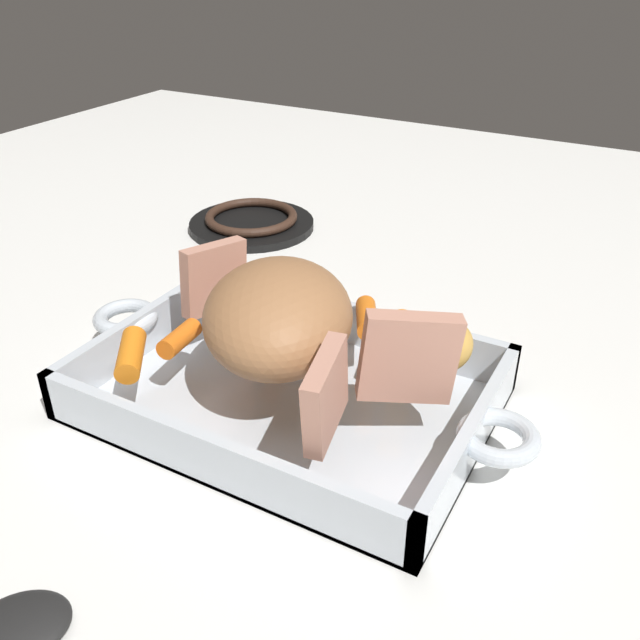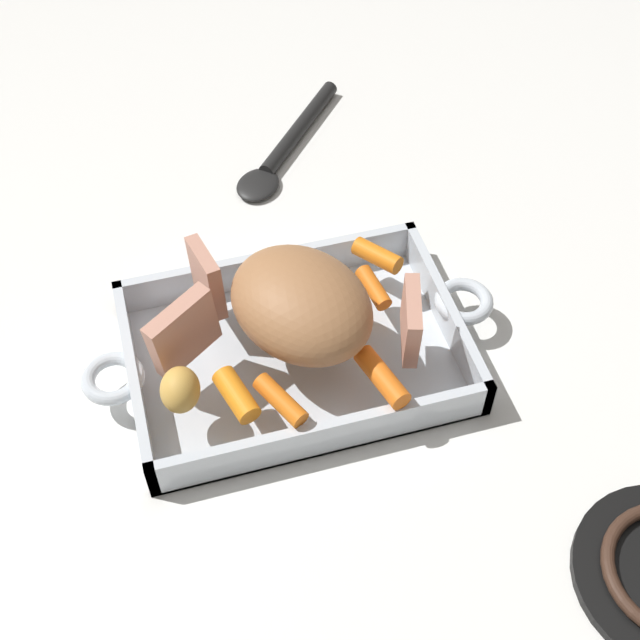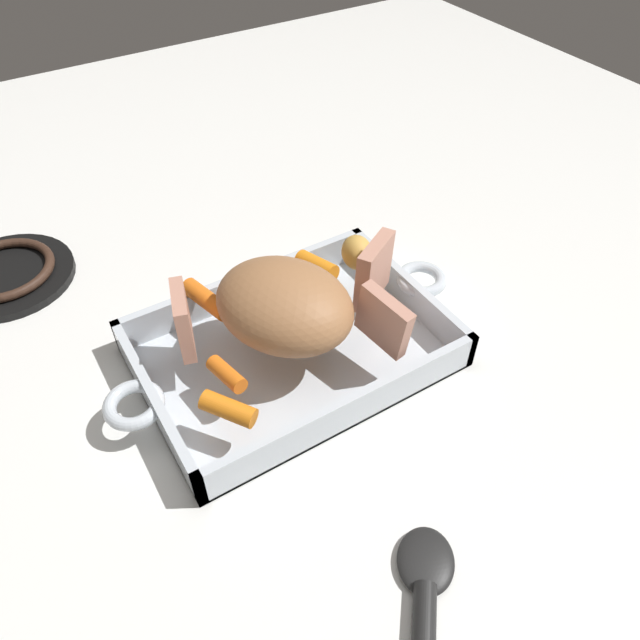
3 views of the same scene
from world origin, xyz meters
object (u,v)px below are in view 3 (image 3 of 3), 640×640
object	(u,v)px
roast_slice_thin	(384,321)
stove_burner_rear	(6,274)
pork_roast	(285,306)
baby_carrot_center_right	(317,266)
baby_carrot_center_left	(228,409)
potato_whole	(357,252)
roasting_dish	(293,348)
roast_slice_thick	(183,320)
baby_carrot_long	(207,299)
baby_carrot_southwest	(283,271)
baby_carrot_northeast	(227,374)
roast_slice_outer	(375,272)

from	to	relation	value
roast_slice_thin	stove_burner_rear	size ratio (longest dim) A/B	0.37
pork_roast	baby_carrot_center_right	bearing A→B (deg)	-139.87
pork_roast	baby_carrot_center_left	xyz separation A→B (m)	(0.10, 0.07, -0.03)
potato_whole	stove_burner_rear	xyz separation A→B (m)	(0.37, -0.26, -0.06)
roasting_dish	roast_slice_thick	distance (m)	0.13
roasting_dish	pork_roast	bearing A→B (deg)	8.04
potato_whole	roast_slice_thin	bearing A→B (deg)	67.97
roast_slice_thin	baby_carrot_center_left	world-z (taller)	roast_slice_thin
roast_slice_thick	stove_burner_rear	xyz separation A→B (m)	(0.15, -0.27, -0.07)
baby_carrot_center_right	baby_carrot_long	world-z (taller)	baby_carrot_center_right
pork_roast	stove_burner_rear	bearing A→B (deg)	-52.50
baby_carrot_southwest	stove_burner_rear	xyz separation A→B (m)	(0.28, -0.23, -0.05)
baby_carrot_northeast	baby_carrot_center_left	bearing A→B (deg)	66.86
baby_carrot_center_left	roast_slice_outer	bearing A→B (deg)	-162.93
roast_slice_thin	baby_carrot_long	world-z (taller)	roast_slice_thin
baby_carrot_center_left	potato_whole	bearing A→B (deg)	-152.02
pork_roast	baby_carrot_southwest	bearing A→B (deg)	-117.01
pork_roast	potato_whole	bearing A→B (deg)	-157.16
baby_carrot_long	stove_burner_rear	xyz separation A→B (m)	(0.19, -0.23, -0.05)
baby_carrot_center_left	potato_whole	world-z (taller)	potato_whole
roast_slice_thin	roast_slice_outer	bearing A→B (deg)	-118.39
baby_carrot_center_left	baby_carrot_long	bearing A→B (deg)	-106.60
roasting_dish	stove_burner_rear	bearing A→B (deg)	-51.55
stove_burner_rear	baby_carrot_southwest	bearing A→B (deg)	140.64
baby_carrot_northeast	potato_whole	size ratio (longest dim) A/B	1.10
roast_slice_outer	baby_carrot_long	bearing A→B (deg)	-26.56
roast_slice_thin	roast_slice_thick	distance (m)	0.21
baby_carrot_center_left	roast_slice_thick	bearing A→B (deg)	-92.11
baby_carrot_southwest	potato_whole	distance (m)	0.09
pork_roast	baby_carrot_long	world-z (taller)	pork_roast
roast_slice_thick	baby_carrot_northeast	xyz separation A→B (m)	(-0.01, 0.07, -0.02)
roast_slice_outer	stove_burner_rear	world-z (taller)	roast_slice_outer
baby_carrot_southwest	roast_slice_outer	bearing A→B (deg)	130.92
roast_slice_thin	baby_carrot_center_right	world-z (taller)	roast_slice_thin
potato_whole	baby_carrot_northeast	bearing A→B (deg)	20.89
roast_slice_outer	potato_whole	bearing A→B (deg)	-103.98
roast_slice_thick	stove_burner_rear	world-z (taller)	roast_slice_thick
roast_slice_thin	stove_burner_rear	xyz separation A→B (m)	(0.32, -0.38, -0.07)
baby_carrot_center_right	stove_burner_rear	size ratio (longest dim) A/B	0.31
baby_carrot_northeast	baby_carrot_southwest	bearing A→B (deg)	-138.95
roasting_dish	roast_slice_outer	distance (m)	0.13
potato_whole	pork_roast	bearing A→B (deg)	22.84
roasting_dish	roast_slice_outer	world-z (taller)	roast_slice_outer
pork_roast	potato_whole	world-z (taller)	pork_roast
baby_carrot_northeast	baby_carrot_southwest	distance (m)	0.17
potato_whole	stove_burner_rear	world-z (taller)	potato_whole
potato_whole	stove_burner_rear	size ratio (longest dim) A/B	0.26
baby_carrot_center_right	baby_carrot_long	distance (m)	0.14
baby_carrot_center_left	stove_burner_rear	distance (m)	0.41
roasting_dish	pork_roast	xyz separation A→B (m)	(0.01, 0.00, 0.07)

